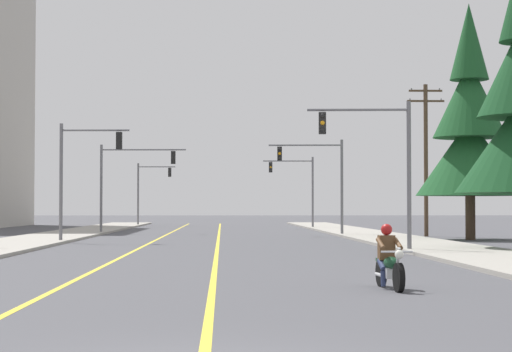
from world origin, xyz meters
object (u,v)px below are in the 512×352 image
object	(u,v)px
utility_pole_right_far	(426,154)
traffic_signal_mid_left	(127,174)
traffic_signal_near_left	(80,165)
conifer_tree_right_verge_far	(470,131)
traffic_signal_near_right	(380,153)
traffic_signal_far_left	(149,185)
traffic_signal_mid_right	(321,172)
motorcycle_with_rider	(389,263)
traffic_signal_far_right	(299,181)

from	to	relation	value
utility_pole_right_far	traffic_signal_mid_left	bearing A→B (deg)	160.17
traffic_signal_near_left	conifer_tree_right_verge_far	bearing A→B (deg)	8.81
traffic_signal_near_right	traffic_signal_mid_left	distance (m)	30.34
traffic_signal_far_left	utility_pole_right_far	world-z (taller)	utility_pole_right_far
traffic_signal_mid_right	traffic_signal_mid_left	xyz separation A→B (m)	(-13.02, 5.29, 0.07)
traffic_signal_far_left	traffic_signal_near_right	bearing A→B (deg)	-75.98
traffic_signal_mid_right	motorcycle_with_rider	bearing A→B (deg)	-93.79
motorcycle_with_rider	utility_pole_right_far	xyz separation A→B (m)	(9.08, 37.65, 4.59)
utility_pole_right_far	traffic_signal_mid_right	bearing A→B (deg)	164.96
traffic_signal_far_right	conifer_tree_right_verge_far	xyz separation A→B (m)	(7.35, -28.80, 2.08)
traffic_signal_mid_left	traffic_signal_far_right	bearing A→B (deg)	49.53
traffic_signal_near_left	traffic_signal_mid_right	bearing A→B (deg)	39.33
motorcycle_with_rider	traffic_signal_mid_left	bearing A→B (deg)	103.12
traffic_signal_mid_right	utility_pole_right_far	world-z (taller)	utility_pole_right_far
traffic_signal_far_left	conifer_tree_right_verge_far	distance (m)	46.27
traffic_signal_near_right	traffic_signal_far_right	world-z (taller)	same
traffic_signal_near_right	utility_pole_right_far	distance (m)	21.32
traffic_signal_mid_right	traffic_signal_far_left	distance (m)	35.80
traffic_signal_mid_left	motorcycle_with_rider	bearing A→B (deg)	-76.88
traffic_signal_mid_right	conifer_tree_right_verge_far	size ratio (longest dim) A/B	0.46
traffic_signal_mid_right	traffic_signal_mid_left	distance (m)	14.05
motorcycle_with_rider	traffic_signal_near_right	size ratio (longest dim) A/B	0.35
motorcycle_with_rider	utility_pole_right_far	bearing A→B (deg)	76.44
traffic_signal_far_left	conifer_tree_right_verge_far	bearing A→B (deg)	-62.61
traffic_signal_near_right	traffic_signal_far_right	distance (m)	42.92
traffic_signal_near_right	traffic_signal_mid_right	xyz separation A→B (m)	(-0.12, 22.06, 0.03)
traffic_signal_far_left	conifer_tree_right_verge_far	size ratio (longest dim) A/B	0.46
traffic_signal_mid_right	traffic_signal_far_left	bearing A→B (deg)	112.41
motorcycle_with_rider	traffic_signal_far_right	distance (m)	60.41
traffic_signal_near_right	traffic_signal_far_left	distance (m)	56.85
conifer_tree_right_verge_far	traffic_signal_far_right	bearing A→B (deg)	104.31
traffic_signal_mid_right	conifer_tree_right_verge_far	bearing A→B (deg)	-46.21
traffic_signal_near_left	conifer_tree_right_verge_far	world-z (taller)	conifer_tree_right_verge_far
traffic_signal_mid_left	conifer_tree_right_verge_far	bearing A→B (deg)	-32.67
utility_pole_right_far	conifer_tree_right_verge_far	xyz separation A→B (m)	(1.14, -6.21, 0.97)
traffic_signal_mid_right	traffic_signal_near_left	bearing A→B (deg)	-140.67
conifer_tree_right_verge_far	traffic_signal_mid_right	bearing A→B (deg)	133.79
traffic_signal_near_left	traffic_signal_mid_left	distance (m)	16.56
traffic_signal_far_right	conifer_tree_right_verge_far	bearing A→B (deg)	-75.69
traffic_signal_far_right	utility_pole_right_far	world-z (taller)	utility_pole_right_far
traffic_signal_near_left	traffic_signal_far_right	size ratio (longest dim) A/B	1.00
traffic_signal_far_left	traffic_signal_far_right	bearing A→B (deg)	-41.33
traffic_signal_near_right	traffic_signal_mid_right	bearing A→B (deg)	90.32
traffic_signal_mid_left	traffic_signal_near_left	bearing A→B (deg)	-92.50
motorcycle_with_rider	traffic_signal_near_right	xyz separation A→B (m)	(2.73, 17.33, 3.47)
motorcycle_with_rider	traffic_signal_far_left	bearing A→B (deg)	98.66
motorcycle_with_rider	traffic_signal_mid_left	world-z (taller)	traffic_signal_mid_left
traffic_signal_near_right	traffic_signal_mid_right	world-z (taller)	same
traffic_signal_mid_left	traffic_signal_far_left	world-z (taller)	same
traffic_signal_near_right	conifer_tree_right_verge_far	distance (m)	16.11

